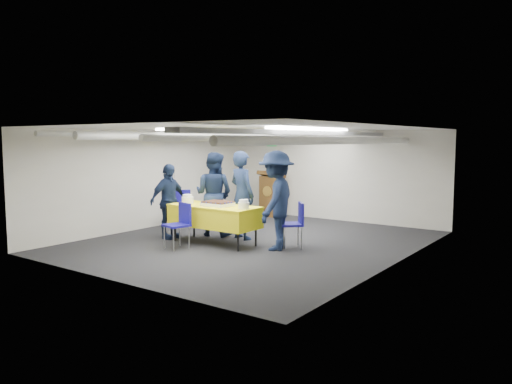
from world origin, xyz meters
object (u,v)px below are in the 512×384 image
(chair_right, at_px, (296,220))
(sailor_c, at_px, (169,201))
(sailor_d, at_px, (276,200))
(serving_table, at_px, (214,216))
(sailor_b, at_px, (214,194))
(sheet_cake, at_px, (218,204))
(sailor_a, at_px, (242,195))
(chair_near, at_px, (180,221))
(chair_left, at_px, (182,204))
(podium, at_px, (272,194))

(chair_right, distance_m, sailor_c, 2.76)
(sailor_c, distance_m, sailor_d, 2.47)
(sailor_c, height_order, sailor_d, sailor_d)
(serving_table, height_order, sailor_b, sailor_b)
(sheet_cake, distance_m, sailor_c, 1.24)
(sheet_cake, relative_size, sailor_c, 0.36)
(chair_right, relative_size, sailor_d, 0.46)
(sailor_a, bearing_deg, sheet_cake, 102.49)
(chair_near, relative_size, chair_left, 1.00)
(chair_left, height_order, sailor_b, sailor_b)
(podium, bearing_deg, sailor_c, -90.99)
(sailor_c, xyz_separation_m, sailor_d, (2.43, 0.42, 0.15))
(chair_near, xyz_separation_m, chair_left, (-1.70, 1.80, 0.00))
(sailor_b, xyz_separation_m, sailor_d, (1.86, -0.37, 0.03))
(sailor_a, height_order, sailor_d, sailor_d)
(chair_near, height_order, sailor_b, sailor_b)
(serving_table, relative_size, sailor_b, 1.04)
(chair_near, distance_m, sailor_c, 1.07)
(chair_near, relative_size, chair_right, 1.00)
(serving_table, relative_size, chair_right, 2.15)
(chair_near, bearing_deg, sailor_a, 74.02)
(chair_right, bearing_deg, podium, 130.55)
(serving_table, xyz_separation_m, sailor_a, (0.15, 0.72, 0.36))
(podium, bearing_deg, serving_table, -73.69)
(sailor_c, bearing_deg, sailor_b, -31.73)
(chair_near, relative_size, sailor_d, 0.46)
(sheet_cake, height_order, sailor_a, sailor_a)
(sailor_a, bearing_deg, chair_right, -167.03)
(serving_table, height_order, podium, podium)
(sheet_cake, bearing_deg, podium, 107.74)
(sheet_cake, xyz_separation_m, sailor_b, (-0.67, 0.66, 0.09))
(serving_table, xyz_separation_m, sailor_b, (-0.56, 0.65, 0.34))
(serving_table, bearing_deg, chair_right, 23.37)
(serving_table, bearing_deg, sailor_a, 78.35)
(sheet_cake, bearing_deg, sailor_c, -173.86)
(chair_right, height_order, chair_left, same)
(chair_left, bearing_deg, sheet_cake, -28.40)
(chair_near, distance_m, sailor_a, 1.52)
(serving_table, height_order, sheet_cake, sheet_cake)
(serving_table, xyz_separation_m, sailor_c, (-1.13, -0.15, 0.23))
(sheet_cake, relative_size, chair_right, 0.64)
(serving_table, relative_size, sailor_c, 1.19)
(sailor_d, bearing_deg, serving_table, -93.99)
(chair_near, bearing_deg, sailor_c, 147.75)
(podium, relative_size, sailor_d, 0.67)
(sailor_c, bearing_deg, serving_table, -78.66)
(sailor_b, distance_m, sailor_c, 0.98)
(sailor_b, bearing_deg, sailor_a, 173.80)
(sheet_cake, xyz_separation_m, sailor_a, (0.04, 0.73, 0.10))
(podium, bearing_deg, sailor_a, -67.48)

